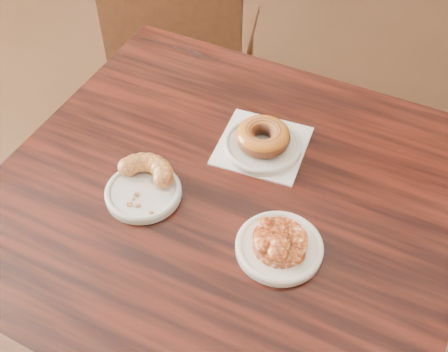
% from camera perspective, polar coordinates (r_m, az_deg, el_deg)
% --- Properties ---
extents(floor, '(5.00, 5.00, 0.00)m').
position_cam_1_polar(floor, '(1.81, -7.83, -11.11)').
color(floor, black).
rests_on(floor, ground).
extents(cafe_table, '(1.02, 1.02, 0.75)m').
position_cam_1_polar(cafe_table, '(1.34, -0.12, -12.68)').
color(cafe_table, black).
rests_on(cafe_table, floor).
extents(chair_far, '(0.48, 0.48, 0.90)m').
position_cam_1_polar(chair_far, '(1.95, -3.69, 13.89)').
color(chair_far, black).
rests_on(chair_far, floor).
extents(napkin, '(0.19, 0.19, 0.00)m').
position_cam_1_polar(napkin, '(1.12, 3.90, 3.10)').
color(napkin, white).
rests_on(napkin, cafe_table).
extents(plate_donut, '(0.16, 0.16, 0.01)m').
position_cam_1_polar(plate_donut, '(1.11, 3.91, 3.09)').
color(plate_donut, silver).
rests_on(plate_donut, napkin).
extents(plate_cruller, '(0.14, 0.14, 0.01)m').
position_cam_1_polar(plate_cruller, '(1.04, -8.20, -1.69)').
color(plate_cruller, silver).
rests_on(plate_cruller, cafe_table).
extents(plate_fritter, '(0.15, 0.15, 0.01)m').
position_cam_1_polar(plate_fritter, '(0.96, 5.62, -7.24)').
color(plate_fritter, white).
rests_on(plate_fritter, cafe_table).
extents(glazed_donut, '(0.11, 0.11, 0.04)m').
position_cam_1_polar(glazed_donut, '(1.10, 3.98, 4.01)').
color(glazed_donut, '#9A4916').
rests_on(glazed_donut, plate_donut).
extents(apple_fritter, '(0.13, 0.13, 0.03)m').
position_cam_1_polar(apple_fritter, '(0.95, 5.72, -6.51)').
color(apple_fritter, '#3F1106').
rests_on(apple_fritter, plate_fritter).
extents(cruller_fragment, '(0.13, 0.13, 0.04)m').
position_cam_1_polar(cruller_fragment, '(1.03, -8.34, -0.84)').
color(cruller_fragment, brown).
rests_on(cruller_fragment, plate_cruller).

